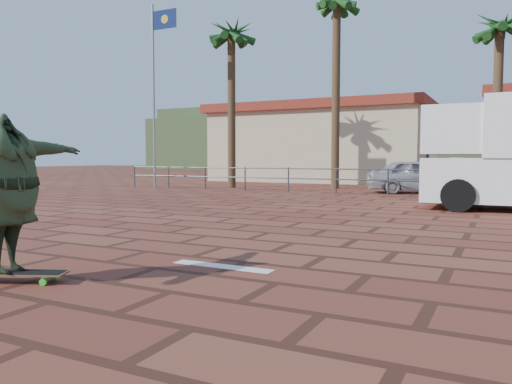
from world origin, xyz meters
TOP-DOWN VIEW (x-y plane):
  - ground at (0.00, 0.00)m, footprint 120.00×120.00m
  - paint_stripe at (0.70, -1.20)m, footprint 1.40×0.22m
  - guardrail at (0.00, 12.00)m, footprint 24.06×0.06m
  - flagpole at (-9.87, 11.00)m, footprint 1.30×0.10m
  - palm_far_left at (-7.50, 13.50)m, footprint 2.40×2.40m
  - palm_left at (-3.00, 15.00)m, footprint 2.40×2.40m
  - palm_center at (3.50, 15.50)m, footprint 2.40×2.40m
  - building_west at (-6.00, 22.00)m, footprint 12.60×7.60m
  - hill_front at (0.00, 50.00)m, footprint 70.00×18.00m
  - hill_back at (-22.00, 56.00)m, footprint 35.00×14.00m
  - longboard at (-1.01, -2.98)m, footprint 1.25×0.75m
  - skateboarder at (-1.01, -2.98)m, footprint 0.64×2.19m
  - car_silver at (0.83, 13.68)m, footprint 4.21×2.72m
  - car_white at (2.35, 16.50)m, footprint 4.32×1.76m

SIDE VIEW (x-z plane):
  - ground at x=0.00m, z-range 0.00..0.00m
  - paint_stripe at x=0.70m, z-range 0.00..0.01m
  - longboard at x=-1.01m, z-range 0.04..0.16m
  - car_silver at x=0.83m, z-range 0.00..1.33m
  - guardrail at x=0.00m, z-range 0.18..1.18m
  - car_white at x=2.35m, z-range 0.00..1.39m
  - skateboarder at x=-1.01m, z-range 0.12..1.89m
  - building_west at x=-6.00m, z-range 0.03..4.53m
  - hill_front at x=0.00m, z-range 0.00..6.00m
  - hill_back at x=-22.00m, z-range 0.00..8.00m
  - flagpole at x=-9.87m, z-range 0.64..8.64m
  - palm_center at x=3.50m, z-range 2.49..10.24m
  - palm_far_left at x=-7.50m, z-range 2.71..10.96m
  - palm_left at x=-3.00m, z-range 3.23..12.68m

